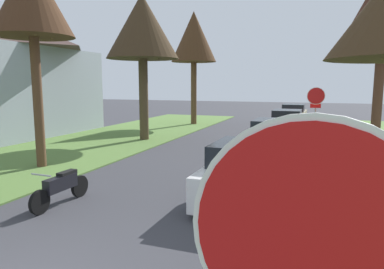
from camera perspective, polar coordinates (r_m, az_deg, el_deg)
The scene contains 9 objects.
stop_sign_far at distance 17.37m, azimuth 19.50°, elevation 4.60°, with size 0.81×0.61×2.93m.
street_tree_left_mid_b at distance 19.81m, azimuth -8.11°, elevation 16.83°, with size 3.93×3.93×7.86m.
street_tree_left_far at distance 27.38m, azimuth 0.29°, elevation 15.47°, with size 3.41×3.41×8.49m.
parked_sedan_white at distance 9.74m, azimuth 8.77°, elevation -6.08°, with size 1.98×4.42×1.57m.
parked_sedan_green at distance 16.02m, azimuth 13.06°, elevation -0.59°, with size 1.98×4.42×1.57m.
parked_sedan_red at distance 22.24m, azimuth 15.23°, elevation 1.75°, with size 1.98×4.42×1.57m.
parked_sedan_tan at distance 28.72m, azimuth 16.23°, elevation 3.10°, with size 1.98×4.42×1.57m.
parked_motorcycle at distance 9.76m, azimuth -20.55°, elevation -7.96°, with size 0.60×2.05×0.97m.
house_backdrop_left at distance 24.47m, azimuth -27.61°, elevation 8.74°, with size 7.40×10.23×7.24m.
Camera 1 is at (4.01, -2.89, 3.11)m, focal length 32.70 mm.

